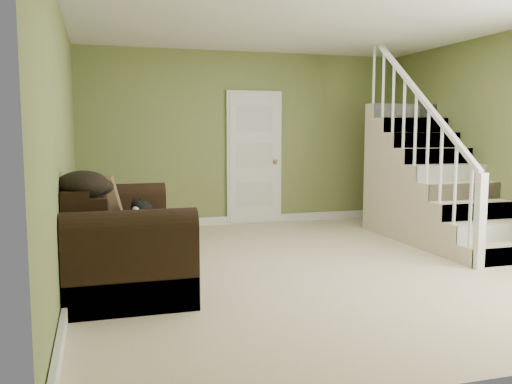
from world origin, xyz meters
TOP-DOWN VIEW (x-y plane):
  - floor at (0.00, 0.00)m, footprint 5.00×5.50m
  - ceiling at (0.00, 0.00)m, footprint 5.00×5.50m
  - wall_back at (0.00, 2.75)m, footprint 5.00×0.04m
  - wall_front at (0.00, -2.75)m, footprint 5.00×0.04m
  - wall_left at (-2.50, 0.00)m, footprint 0.04×5.50m
  - baseboard_back at (0.00, 2.72)m, footprint 5.00×0.04m
  - baseboard_left at (-2.47, 0.00)m, footprint 0.04×5.50m
  - baseboard_right at (2.47, 0.00)m, footprint 0.04×5.50m
  - door at (0.10, 2.71)m, footprint 0.86×0.12m
  - staircase at (1.99, 0.97)m, footprint 1.00×2.51m
  - sofa at (-2.02, 0.10)m, footprint 1.04×2.41m
  - side_table at (-2.20, 1.61)m, footprint 0.56×0.56m
  - cat at (-1.77, 0.40)m, footprint 0.31×0.53m
  - banana at (-1.90, -0.56)m, footprint 0.15×0.21m
  - throw_pillow at (-2.06, 0.81)m, footprint 0.23×0.43m
  - throw_blanket at (-2.32, -0.54)m, footprint 0.43×0.56m

SIDE VIEW (x-z plane):
  - floor at x=0.00m, z-range -0.01..0.01m
  - baseboard_back at x=0.00m, z-range 0.00..0.12m
  - baseboard_left at x=-2.47m, z-range 0.00..0.12m
  - baseboard_right at x=2.47m, z-range 0.00..0.12m
  - side_table at x=-2.20m, z-range -0.11..0.74m
  - sofa at x=-2.02m, z-range -0.11..0.84m
  - banana at x=-1.90m, z-range 0.52..0.57m
  - cat at x=-1.77m, z-range 0.49..0.74m
  - staircase at x=1.99m, z-range -0.77..2.05m
  - throw_pillow at x=-2.06m, z-range 0.51..0.94m
  - throw_blanket at x=-2.32m, z-range 0.87..1.10m
  - door at x=0.10m, z-range 0.00..2.02m
  - wall_back at x=0.00m, z-range 0.00..2.60m
  - wall_front at x=0.00m, z-range 0.00..2.60m
  - wall_left at x=-2.50m, z-range 0.00..2.60m
  - ceiling at x=0.00m, z-range 2.60..2.60m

